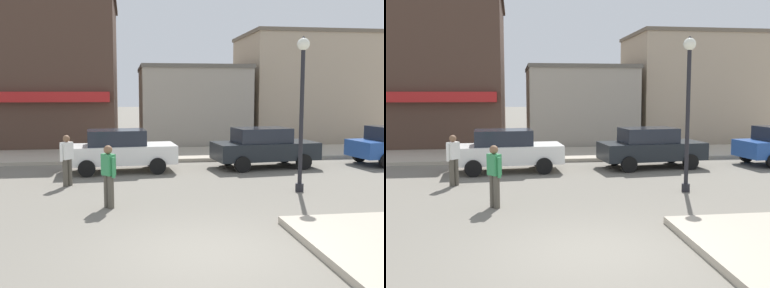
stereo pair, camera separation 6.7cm
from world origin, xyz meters
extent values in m
plane|color=#6B665B|center=(0.00, 0.00, 0.00)|extent=(160.00, 160.00, 0.00)
cube|color=#A89E8C|center=(0.00, 12.65, 0.07)|extent=(80.00, 4.00, 0.15)
cylinder|color=black|center=(3.58, 4.68, 2.10)|extent=(0.12, 0.12, 4.20)
cylinder|color=black|center=(3.58, 4.68, 0.12)|extent=(0.24, 0.24, 0.24)
sphere|color=white|center=(3.58, 4.68, 4.31)|extent=(0.36, 0.36, 0.36)
cone|color=black|center=(3.58, 4.68, 4.45)|extent=(0.32, 0.32, 0.18)
cube|color=white|center=(-1.71, 8.83, 0.67)|extent=(4.11, 1.99, 0.66)
cube|color=#1E232D|center=(-1.85, 8.82, 1.28)|extent=(2.18, 1.54, 0.56)
cylinder|color=black|center=(-0.53, 9.77, 0.30)|extent=(0.61, 0.22, 0.60)
cylinder|color=black|center=(-0.41, 8.07, 0.30)|extent=(0.61, 0.22, 0.60)
cylinder|color=black|center=(-3.00, 9.59, 0.30)|extent=(0.61, 0.22, 0.60)
cylinder|color=black|center=(-2.88, 7.89, 0.30)|extent=(0.61, 0.22, 0.60)
cube|color=black|center=(3.84, 8.95, 0.67)|extent=(4.15, 2.11, 0.66)
cube|color=#1E232D|center=(3.69, 8.93, 1.28)|extent=(2.21, 1.60, 0.56)
cylinder|color=black|center=(4.99, 9.92, 0.30)|extent=(0.62, 0.24, 0.60)
cylinder|color=black|center=(5.16, 8.23, 0.30)|extent=(0.62, 0.24, 0.60)
cylinder|color=black|center=(2.52, 9.67, 0.30)|extent=(0.62, 0.24, 0.60)
cylinder|color=black|center=(2.70, 7.97, 0.30)|extent=(0.62, 0.24, 0.60)
cylinder|color=black|center=(8.24, 9.71, 0.30)|extent=(0.62, 0.25, 0.60)
cylinder|color=#4C473D|center=(-3.41, 6.42, 0.42)|extent=(0.16, 0.16, 0.85)
cylinder|color=#4C473D|center=(-3.29, 6.56, 0.42)|extent=(0.16, 0.16, 0.85)
cube|color=white|center=(-3.35, 6.49, 1.12)|extent=(0.40, 0.42, 0.54)
sphere|color=brown|center=(-3.35, 6.49, 1.50)|extent=(0.22, 0.22, 0.22)
cylinder|color=white|center=(-3.49, 6.31, 1.07)|extent=(0.13, 0.13, 0.52)
cylinder|color=white|center=(-3.21, 6.67, 1.07)|extent=(0.13, 0.13, 0.52)
cylinder|color=#4C473D|center=(-2.01, 3.66, 0.42)|extent=(0.16, 0.16, 0.85)
cylinder|color=#4C473D|center=(-1.91, 3.51, 0.42)|extent=(0.16, 0.16, 0.85)
cube|color=#338C51|center=(-1.96, 3.59, 1.12)|extent=(0.39, 0.42, 0.54)
sphere|color=brown|center=(-1.96, 3.59, 1.50)|extent=(0.22, 0.22, 0.22)
cylinder|color=#338C51|center=(-2.09, 3.78, 1.07)|extent=(0.13, 0.13, 0.52)
cylinder|color=#338C51|center=(-1.83, 3.40, 1.07)|extent=(0.13, 0.13, 0.52)
cube|color=#473328|center=(-6.17, 19.08, 4.02)|extent=(8.21, 8.85, 8.03)
cube|color=#B21E1E|center=(-6.17, 14.50, 2.70)|extent=(7.80, 0.40, 0.50)
cube|color=#9E9384|center=(2.24, 18.38, 2.09)|extent=(5.79, 6.84, 4.17)
cube|color=#5E584F|center=(2.24, 18.38, 4.27)|extent=(5.91, 6.98, 0.20)
cube|color=tan|center=(9.49, 18.42, 3.07)|extent=(7.90, 6.01, 6.15)
cube|color=#685B4C|center=(9.49, 18.42, 6.25)|extent=(8.06, 6.13, 0.20)
camera|label=1|loc=(-1.48, -7.82, 2.96)|focal=42.00mm
camera|label=2|loc=(-1.42, -7.83, 2.96)|focal=42.00mm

